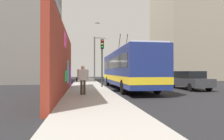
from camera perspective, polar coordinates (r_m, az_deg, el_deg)
ground_plane at (r=17.78m, az=-1.88°, el=-5.45°), size 80.00×80.00×0.00m
sidewalk_slab at (r=17.65m, az=-7.06°, el=-5.24°), size 48.00×3.20×0.15m
graffiti_wall at (r=12.99m, az=-14.15°, el=2.14°), size 12.63×0.32×4.27m
building_far_left at (r=29.84m, az=-22.85°, el=12.95°), size 9.23×7.51×16.90m
building_far_right at (r=39.99m, az=20.23°, el=9.66°), size 11.10×9.38×17.10m
city_bus at (r=17.18m, az=4.44°, el=0.59°), size 12.42×2.66×5.13m
parked_car_dark_gray at (r=18.03m, az=21.69°, el=-2.69°), size 4.69×1.77×1.58m
parked_car_red at (r=23.69m, az=13.89°, el=-2.17°), size 4.92×1.81×1.58m
pedestrian_near_wall at (r=11.82m, az=-8.60°, el=-2.19°), size 0.24×0.77×1.75m
traffic_light at (r=17.52m, az=-2.93°, el=4.45°), size 0.49×0.28×4.31m
street_lamp at (r=26.76m, az=-4.72°, el=4.24°), size 0.44×1.84×6.19m
curbside_puddle at (r=15.55m, az=1.39°, el=-6.16°), size 1.96×1.96×0.00m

